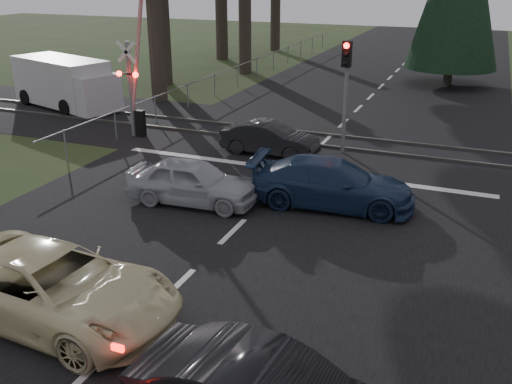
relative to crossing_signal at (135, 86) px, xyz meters
The scene contains 14 objects.
ground 12.37m from the crossing_signal, 53.38° to the right, with size 120.00×120.00×0.00m, color #293C1B.
road 7.56m from the crossing_signal, ahead, with size 14.00×100.00×0.01m, color black.
rail_corridor 7.88m from the crossing_signal, 16.92° to the left, with size 120.00×8.00×0.01m, color black.
stop_line 7.72m from the crossing_signal, 12.30° to the right, with size 13.00×0.35×0.00m, color silver.
rail_near 7.68m from the crossing_signal, 11.00° to the left, with size 120.00×0.12×0.10m, color #59544C.
rail_far 8.13m from the crossing_signal, 22.50° to the left, with size 120.00×0.12×0.10m, color #59544C.
crossing_signal is the anchor object (origin of this frame).
traffic_signal_center 8.36m from the crossing_signal, ahead, with size 0.32×0.48×4.10m.
fence_left 12.89m from the crossing_signal, 92.37° to the left, with size 0.10×36.00×1.20m, color slate, non-canonical shape.
cream_coupe 13.08m from the crossing_signal, 64.10° to the right, with size 2.40×5.20×1.45m, color beige.
silver_car 7.77m from the crossing_signal, 45.18° to the right, with size 1.56×3.89×1.32m, color #A5A8AD.
blue_sedan 10.17m from the crossing_signal, 23.98° to the right, with size 1.92×4.73×1.37m, color #172846.
dark_car_far 6.02m from the crossing_signal, ahead, with size 1.26×3.61×1.19m, color black.
white_van 6.81m from the crossing_signal, 152.45° to the left, with size 6.39×3.87×2.35m.
Camera 1 is at (5.65, -9.33, 6.50)m, focal length 40.00 mm.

